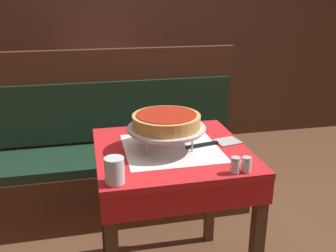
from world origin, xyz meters
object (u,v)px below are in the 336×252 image
dining_table_front (171,168)px  condiment_caddy (105,72)px  pizza_pan_stand (167,129)px  deep_dish_pizza (167,121)px  salt_shaker (235,165)px  booth_bench (123,166)px  pepper_shaker (247,164)px  pizza_server (216,143)px  water_glass_near (115,170)px  dining_table_rear (104,91)px

dining_table_front → condiment_caddy: size_ratio=4.21×
pizza_pan_stand → condiment_caddy: (-0.17, 1.66, -0.05)m
dining_table_front → deep_dish_pizza: bearing=-172.3°
salt_shaker → booth_bench: bearing=107.2°
booth_bench → pepper_shaker: size_ratio=27.46×
pizza_server → salt_shaker: size_ratio=4.32×
deep_dish_pizza → pizza_server: deep_dish_pizza is taller
dining_table_front → pizza_pan_stand: bearing=-172.3°
pepper_shaker → condiment_caddy: 2.00m
deep_dish_pizza → salt_shaker: 0.38m
pizza_server → pepper_shaker: pepper_shaker is taller
pizza_pan_stand → condiment_caddy: bearing=95.9°
pizza_pan_stand → pizza_server: size_ratio=1.26×
water_glass_near → condiment_caddy: condiment_caddy is taller
water_glass_near → booth_bench: bearing=83.5°
dining_table_rear → salt_shaker: (0.40, -1.90, 0.15)m
pizza_server → salt_shaker: (-0.03, -0.30, 0.03)m
water_glass_near → salt_shaker: size_ratio=1.54×
pizza_pan_stand → pepper_shaker: (0.26, -0.30, -0.06)m
booth_bench → dining_table_rear: bearing=94.0°
dining_table_rear → deep_dish_pizza: deep_dish_pizza is taller
dining_table_rear → booth_bench: (0.06, -0.80, -0.33)m
dining_table_front → deep_dish_pizza: deep_dish_pizza is taller
booth_bench → pizza_pan_stand: (0.13, -0.81, 0.54)m
dining_table_rear → salt_shaker: salt_shaker is taller
condiment_caddy → salt_shaker: bearing=-79.0°
pizza_pan_stand → deep_dish_pizza: bearing=36.9°
booth_bench → pizza_server: size_ratio=5.96×
pizza_pan_stand → deep_dish_pizza: deep_dish_pizza is taller
dining_table_rear → pizza_server: 1.66m
dining_table_rear → pizza_server: bearing=-75.1°
dining_table_rear → water_glass_near: bearing=-92.1°
booth_bench → deep_dish_pizza: (0.13, -0.81, 0.58)m
dining_table_front → pepper_shaker: bearing=-52.1°
deep_dish_pizza → pepper_shaker: size_ratio=5.02×
dining_table_rear → pepper_shaker: 1.96m
salt_shaker → water_glass_near: bearing=177.8°
booth_bench → water_glass_near: 1.20m
dining_table_front → pizza_server: 0.24m
condiment_caddy → deep_dish_pizza: bearing=-84.1°
condiment_caddy → dining_table_rear: bearing=-109.2°
booth_bench → condiment_caddy: size_ratio=9.19×
booth_bench → deep_dish_pizza: bearing=-80.7°
deep_dish_pizza → water_glass_near: size_ratio=3.05×
deep_dish_pizza → pizza_pan_stand: bearing=-143.1°
dining_table_front → pepper_shaker: pepper_shaker is taller
pizza_pan_stand → salt_shaker: pizza_pan_stand is taller
salt_shaker → pepper_shaker: 0.05m
pizza_server → pepper_shaker: (0.02, -0.30, 0.03)m
pizza_pan_stand → pizza_server: (0.24, 0.00, -0.09)m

